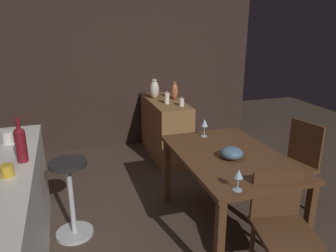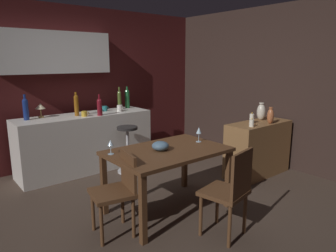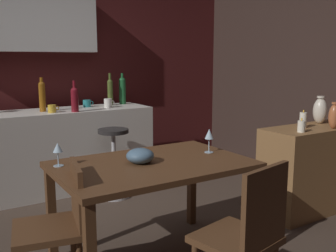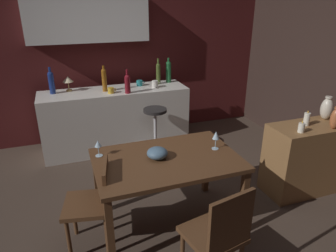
{
  "view_description": "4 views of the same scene",
  "coord_description": "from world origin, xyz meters",
  "px_view_note": "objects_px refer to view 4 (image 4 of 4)",
  "views": [
    {
      "loc": [
        -2.3,
        1.0,
        1.88
      ],
      "look_at": [
        0.57,
        0.07,
        0.9
      ],
      "focal_mm": 34.86,
      "sensor_mm": 36.0,
      "label": 1
    },
    {
      "loc": [
        -2.05,
        -2.95,
        1.73
      ],
      "look_at": [
        0.39,
        0.04,
        0.91
      ],
      "focal_mm": 32.91,
      "sensor_mm": 36.0,
      "label": 2
    },
    {
      "loc": [
        -1.22,
        -2.61,
        1.45
      ],
      "look_at": [
        0.44,
        0.04,
        0.91
      ],
      "focal_mm": 41.26,
      "sensor_mm": 36.0,
      "label": 3
    },
    {
      "loc": [
        -0.75,
        -2.69,
        2.09
      ],
      "look_at": [
        0.26,
        0.16,
        0.84
      ],
      "focal_mm": 32.56,
      "sensor_mm": 36.0,
      "label": 4
    }
  ],
  "objects_px": {
    "dining_table": "(167,166)",
    "sideboard_cabinet": "(312,157)",
    "chair_by_doorway": "(219,235)",
    "cup_teal": "(140,83)",
    "wine_bottle_amber": "(104,79)",
    "wine_glass_left": "(216,136)",
    "wine_bottle_olive": "(158,72)",
    "vase_ceramic_ivory": "(327,109)",
    "fruit_bowl": "(157,153)",
    "cup_mustard": "(111,90)",
    "counter_lamp": "(68,80)",
    "wine_glass_right": "(98,144)",
    "chair_near_window": "(94,201)",
    "pillar_candle_short": "(301,128)",
    "wine_bottle_green": "(168,71)",
    "wine_bottle_cobalt": "(51,82)",
    "vase_copper": "(335,119)",
    "cup_white": "(155,84)",
    "wine_bottle_ruby": "(127,83)",
    "bar_stool": "(155,132)",
    "pillar_candle_tall": "(307,119)"
  },
  "relations": [
    {
      "from": "cup_teal",
      "to": "cup_mustard",
      "type": "bearing_deg",
      "value": -151.66
    },
    {
      "from": "chair_by_doorway",
      "to": "cup_teal",
      "type": "bearing_deg",
      "value": 86.84
    },
    {
      "from": "wine_bottle_green",
      "to": "vase_copper",
      "type": "height_order",
      "value": "wine_bottle_green"
    },
    {
      "from": "dining_table",
      "to": "wine_glass_left",
      "type": "relative_size",
      "value": 7.19
    },
    {
      "from": "cup_mustard",
      "to": "vase_copper",
      "type": "bearing_deg",
      "value": -42.3
    },
    {
      "from": "wine_bottle_amber",
      "to": "cup_white",
      "type": "height_order",
      "value": "wine_bottle_amber"
    },
    {
      "from": "chair_by_doorway",
      "to": "counter_lamp",
      "type": "xyz_separation_m",
      "value": [
        -0.86,
        2.87,
        0.56
      ]
    },
    {
      "from": "fruit_bowl",
      "to": "vase_ceramic_ivory",
      "type": "xyz_separation_m",
      "value": [
        2.06,
        0.11,
        0.16
      ]
    },
    {
      "from": "cup_teal",
      "to": "wine_bottle_ruby",
      "type": "bearing_deg",
      "value": -127.65
    },
    {
      "from": "bar_stool",
      "to": "wine_bottle_cobalt",
      "type": "bearing_deg",
      "value": 153.94
    },
    {
      "from": "wine_glass_right",
      "to": "bar_stool",
      "type": "bearing_deg",
      "value": 51.33
    },
    {
      "from": "chair_by_doorway",
      "to": "cup_teal",
      "type": "distance_m",
      "value": 2.86
    },
    {
      "from": "wine_bottle_green",
      "to": "wine_bottle_cobalt",
      "type": "height_order",
      "value": "wine_bottle_green"
    },
    {
      "from": "chair_near_window",
      "to": "cup_teal",
      "type": "xyz_separation_m",
      "value": [
        0.96,
        2.07,
        0.47
      ]
    },
    {
      "from": "wine_bottle_olive",
      "to": "vase_ceramic_ivory",
      "type": "relative_size",
      "value": 1.41
    },
    {
      "from": "dining_table",
      "to": "chair_near_window",
      "type": "distance_m",
      "value": 0.72
    },
    {
      "from": "wine_bottle_ruby",
      "to": "cup_white",
      "type": "relative_size",
      "value": 2.65
    },
    {
      "from": "sideboard_cabinet",
      "to": "bar_stool",
      "type": "distance_m",
      "value": 2.0
    },
    {
      "from": "pillar_candle_tall",
      "to": "wine_bottle_olive",
      "type": "bearing_deg",
      "value": 118.5
    },
    {
      "from": "chair_by_doorway",
      "to": "fruit_bowl",
      "type": "height_order",
      "value": "chair_by_doorway"
    },
    {
      "from": "wine_glass_left",
      "to": "vase_ceramic_ivory",
      "type": "relative_size",
      "value": 0.68
    },
    {
      "from": "wine_glass_right",
      "to": "chair_near_window",
      "type": "bearing_deg",
      "value": -108.96
    },
    {
      "from": "fruit_bowl",
      "to": "vase_ceramic_ivory",
      "type": "distance_m",
      "value": 2.07
    },
    {
      "from": "wine_bottle_green",
      "to": "pillar_candle_short",
      "type": "xyz_separation_m",
      "value": [
        0.7,
        -2.14,
        -0.21
      ]
    },
    {
      "from": "wine_bottle_olive",
      "to": "counter_lamp",
      "type": "distance_m",
      "value": 1.32
    },
    {
      "from": "counter_lamp",
      "to": "cup_white",
      "type": "bearing_deg",
      "value": -10.37
    },
    {
      "from": "wine_bottle_amber",
      "to": "wine_glass_left",
      "type": "bearing_deg",
      "value": -67.25
    },
    {
      "from": "cup_teal",
      "to": "wine_bottle_cobalt",
      "type": "bearing_deg",
      "value": -179.81
    },
    {
      "from": "chair_near_window",
      "to": "pillar_candle_tall",
      "type": "distance_m",
      "value": 2.38
    },
    {
      "from": "dining_table",
      "to": "sideboard_cabinet",
      "type": "bearing_deg",
      "value": 0.98
    },
    {
      "from": "sideboard_cabinet",
      "to": "wine_bottle_olive",
      "type": "relative_size",
      "value": 2.86
    },
    {
      "from": "wine_bottle_cobalt",
      "to": "chair_by_doorway",
      "type": "bearing_deg",
      "value": -69.12
    },
    {
      "from": "sideboard_cabinet",
      "to": "chair_by_doorway",
      "type": "relative_size",
      "value": 1.21
    },
    {
      "from": "wine_glass_right",
      "to": "counter_lamp",
      "type": "distance_m",
      "value": 1.81
    },
    {
      "from": "wine_glass_right",
      "to": "pillar_candle_short",
      "type": "distance_m",
      "value": 2.06
    },
    {
      "from": "wine_bottle_green",
      "to": "counter_lamp",
      "type": "height_order",
      "value": "wine_bottle_green"
    },
    {
      "from": "fruit_bowl",
      "to": "cup_mustard",
      "type": "height_order",
      "value": "cup_mustard"
    },
    {
      "from": "wine_bottle_cobalt",
      "to": "wine_bottle_amber",
      "type": "relative_size",
      "value": 1.01
    },
    {
      "from": "wine_glass_right",
      "to": "cup_mustard",
      "type": "relative_size",
      "value": 1.35
    },
    {
      "from": "wine_glass_right",
      "to": "cup_white",
      "type": "height_order",
      "value": "cup_white"
    },
    {
      "from": "cup_teal",
      "to": "pillar_candle_short",
      "type": "relative_size",
      "value": 0.98
    },
    {
      "from": "dining_table",
      "to": "wine_glass_left",
      "type": "xyz_separation_m",
      "value": [
        0.51,
        0.02,
        0.22
      ]
    },
    {
      "from": "cup_mustard",
      "to": "counter_lamp",
      "type": "relative_size",
      "value": 0.56
    },
    {
      "from": "sideboard_cabinet",
      "to": "pillar_candle_short",
      "type": "xyz_separation_m",
      "value": [
        -0.35,
        -0.11,
        0.46
      ]
    },
    {
      "from": "vase_copper",
      "to": "wine_glass_left",
      "type": "bearing_deg",
      "value": 174.12
    },
    {
      "from": "wine_bottle_amber",
      "to": "cup_teal",
      "type": "height_order",
      "value": "wine_bottle_amber"
    },
    {
      "from": "wine_glass_left",
      "to": "cup_mustard",
      "type": "distance_m",
      "value": 1.87
    },
    {
      "from": "counter_lamp",
      "to": "bar_stool",
      "type": "bearing_deg",
      "value": -32.44
    },
    {
      "from": "wine_bottle_green",
      "to": "cup_mustard",
      "type": "xyz_separation_m",
      "value": [
        -0.96,
        -0.31,
        -0.14
      ]
    },
    {
      "from": "chair_by_doorway",
      "to": "cup_mustard",
      "type": "xyz_separation_m",
      "value": [
        -0.32,
        2.57,
        0.44
      ]
    }
  ]
}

